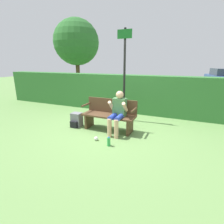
{
  "coord_description": "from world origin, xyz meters",
  "views": [
    {
      "loc": [
        1.95,
        -4.23,
        1.87
      ],
      "look_at": [
        0.15,
        -0.1,
        0.58
      ],
      "focal_mm": 28.0,
      "sensor_mm": 36.0,
      "label": 1
    }
  ],
  "objects_px": {
    "park_bench": "(109,115)",
    "person_seated": "(118,111)",
    "parked_car": "(223,78)",
    "tree": "(76,42)",
    "water_bottle": "(109,142)",
    "backpack": "(77,120)",
    "signpost": "(124,70)"
  },
  "relations": [
    {
      "from": "tree",
      "to": "parked_car",
      "type": "bearing_deg",
      "value": 37.56
    },
    {
      "from": "person_seated",
      "to": "parked_car",
      "type": "distance_m",
      "value": 13.0
    },
    {
      "from": "water_bottle",
      "to": "parked_car",
      "type": "relative_size",
      "value": 0.05
    },
    {
      "from": "park_bench",
      "to": "person_seated",
      "type": "bearing_deg",
      "value": -24.12
    },
    {
      "from": "backpack",
      "to": "water_bottle",
      "type": "xyz_separation_m",
      "value": [
        1.42,
        -0.78,
        -0.09
      ]
    },
    {
      "from": "park_bench",
      "to": "backpack",
      "type": "xyz_separation_m",
      "value": [
        -1.01,
        -0.17,
        -0.25
      ]
    },
    {
      "from": "person_seated",
      "to": "tree",
      "type": "relative_size",
      "value": 0.26
    },
    {
      "from": "water_bottle",
      "to": "tree",
      "type": "distance_m",
      "value": 8.47
    },
    {
      "from": "person_seated",
      "to": "signpost",
      "type": "distance_m",
      "value": 1.52
    },
    {
      "from": "park_bench",
      "to": "person_seated",
      "type": "relative_size",
      "value": 1.32
    },
    {
      "from": "water_bottle",
      "to": "park_bench",
      "type": "bearing_deg",
      "value": 113.45
    },
    {
      "from": "park_bench",
      "to": "parked_car",
      "type": "relative_size",
      "value": 0.36
    },
    {
      "from": "parked_car",
      "to": "backpack",
      "type": "bearing_deg",
      "value": 145.16
    },
    {
      "from": "water_bottle",
      "to": "signpost",
      "type": "xyz_separation_m",
      "value": [
        -0.34,
        1.93,
        1.53
      ]
    },
    {
      "from": "person_seated",
      "to": "signpost",
      "type": "height_order",
      "value": "signpost"
    },
    {
      "from": "park_bench",
      "to": "tree",
      "type": "distance_m",
      "value": 7.42
    },
    {
      "from": "person_seated",
      "to": "parked_car",
      "type": "xyz_separation_m",
      "value": [
        4.14,
        12.33,
        0.03
      ]
    },
    {
      "from": "park_bench",
      "to": "tree",
      "type": "relative_size",
      "value": 0.34
    },
    {
      "from": "backpack",
      "to": "parked_car",
      "type": "relative_size",
      "value": 0.1
    },
    {
      "from": "person_seated",
      "to": "tree",
      "type": "xyz_separation_m",
      "value": [
        -4.89,
        5.39,
        2.39
      ]
    },
    {
      "from": "parked_car",
      "to": "park_bench",
      "type": "bearing_deg",
      "value": 148.96
    },
    {
      "from": "backpack",
      "to": "signpost",
      "type": "height_order",
      "value": "signpost"
    },
    {
      "from": "person_seated",
      "to": "backpack",
      "type": "relative_size",
      "value": 2.75
    },
    {
      "from": "water_bottle",
      "to": "parked_car",
      "type": "xyz_separation_m",
      "value": [
        4.04,
        13.14,
        0.55
      ]
    },
    {
      "from": "park_bench",
      "to": "parked_car",
      "type": "distance_m",
      "value": 12.98
    },
    {
      "from": "person_seated",
      "to": "parked_car",
      "type": "relative_size",
      "value": 0.27
    },
    {
      "from": "water_bottle",
      "to": "parked_car",
      "type": "bearing_deg",
      "value": 72.91
    },
    {
      "from": "person_seated",
      "to": "tree",
      "type": "distance_m",
      "value": 7.66
    },
    {
      "from": "park_bench",
      "to": "signpost",
      "type": "relative_size",
      "value": 0.53
    },
    {
      "from": "park_bench",
      "to": "parked_car",
      "type": "bearing_deg",
      "value": 69.94
    },
    {
      "from": "tree",
      "to": "water_bottle",
      "type": "bearing_deg",
      "value": -51.16
    },
    {
      "from": "person_seated",
      "to": "backpack",
      "type": "bearing_deg",
      "value": -178.83
    }
  ]
}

